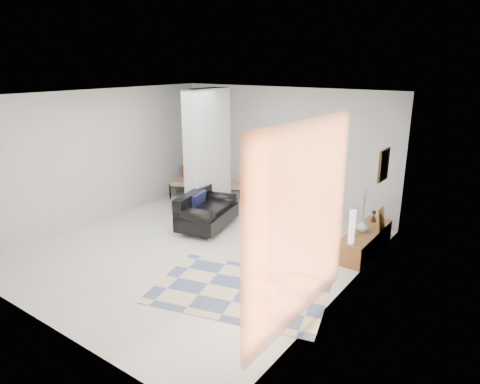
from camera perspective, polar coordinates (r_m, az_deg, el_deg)
The scene contains 17 objects.
floor at distance 8.05m, azimuth -5.36°, elevation -7.55°, with size 6.00×6.00×0.00m, color beige.
ceiling at distance 7.34m, azimuth -5.97°, elevation 12.75°, with size 6.00×6.00×0.00m, color white.
wall_back at distance 9.97m, azimuth 5.78°, elevation 5.72°, with size 6.00×6.00×0.00m, color #B8BABC.
wall_front at distance 5.78m, azimuth -25.58°, elevation -4.27°, with size 6.00×6.00×0.00m, color #B8BABC.
wall_left at distance 9.57m, azimuth -18.22°, elevation 4.48°, with size 6.00×6.00×0.00m, color #B8BABC.
wall_right at distance 6.19m, azimuth 13.97°, elevation -1.71°, with size 6.00×6.00×0.00m, color #B8BABC.
partition_column at distance 9.45m, azimuth -4.33°, elevation 5.15°, with size 0.35×1.20×2.80m, color silver.
hallway_door at distance 11.18m, azimuth -3.78°, elevation 5.01°, with size 0.85×0.06×2.04m, color silver.
curtain at distance 5.21m, azimuth 8.42°, elevation -4.36°, with size 2.55×2.55×0.00m, color orange.
wall_art at distance 7.67m, azimuth 18.62°, elevation 3.43°, with size 0.04×0.45×0.55m, color #35210E.
media_console at distance 8.17m, azimuth 16.34°, elevation -6.25°, with size 0.45×1.67×0.80m.
loveseat at distance 8.89m, azimuth -4.71°, elevation -2.59°, with size 1.14×1.57×0.76m.
daybed at distance 10.95m, azimuth -4.13°, elevation 1.47°, with size 2.06×1.50×0.77m.
area_rug at distance 6.67m, azimuth 0.06°, elevation -12.93°, with size 2.58×1.72×0.01m, color beige.
cylinder_lamp at distance 7.39m, azimuth 14.71°, elevation -4.50°, with size 0.11×0.11×0.59m, color silver.
bronze_figurine at distance 8.54m, azimuth 17.40°, elevation -3.08°, with size 0.11×0.11×0.23m, color black, non-canonical shape.
vase at distance 8.00m, azimuth 15.99°, elevation -4.36°, with size 0.21×0.21×0.22m, color #B8C3BD.
Camera 1 is at (4.84, -5.50, 3.33)m, focal length 32.00 mm.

